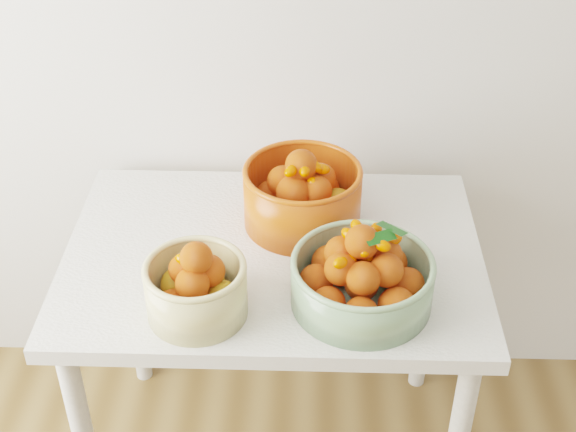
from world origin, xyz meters
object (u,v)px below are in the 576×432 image
bowl_green (362,277)px  bowl_orange (302,195)px  bowl_cream (196,287)px  table (274,281)px

bowl_green → bowl_orange: bowl_orange is taller
bowl_cream → table: bearing=55.1°
table → bowl_cream: (-0.15, -0.22, 0.17)m
table → bowl_orange: bearing=60.6°
bowl_green → bowl_orange: size_ratio=1.19×
table → bowl_cream: bearing=-124.9°
bowl_cream → bowl_orange: (0.22, 0.34, 0.01)m
bowl_orange → table: bearing=-119.4°
table → bowl_green: (0.20, -0.17, 0.17)m
bowl_cream → bowl_green: bearing=7.5°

